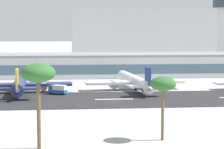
% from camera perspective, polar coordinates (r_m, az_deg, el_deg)
% --- Properties ---
extents(ground_plane, '(1400.00, 1400.00, 0.00)m').
position_cam_1_polar(ground_plane, '(137.38, 0.18, -3.48)').
color(ground_plane, '#A8A8A3').
extents(runway_strip, '(800.00, 33.61, 0.08)m').
position_cam_1_polar(runway_strip, '(142.34, -0.02, -3.14)').
color(runway_strip, '#262628').
rests_on(runway_strip, ground_plane).
extents(runway_centreline_dash_4, '(12.00, 1.20, 0.01)m').
position_cam_1_polar(runway_centreline_dash_4, '(142.41, 0.27, -3.12)').
color(runway_centreline_dash_4, white).
rests_on(runway_centreline_dash_4, runway_strip).
extents(terminal_building, '(221.99, 29.23, 10.51)m').
position_cam_1_polar(terminal_building, '(214.73, 1.20, 1.25)').
color(terminal_building, silver).
rests_on(terminal_building, ground_plane).
extents(control_tower, '(14.20, 14.20, 40.17)m').
position_cam_1_polar(control_tower, '(257.22, 13.95, 5.99)').
color(control_tower, silver).
rests_on(control_tower, ground_plane).
extents(distant_hotel_block, '(103.53, 34.62, 36.52)m').
position_cam_1_polar(distant_hotel_block, '(333.07, 3.91, 5.06)').
color(distant_hotel_block, '#BCBCC1').
rests_on(distant_hotel_block, ground_plane).
extents(airliner_gold_tail_gate_0, '(36.19, 46.92, 9.79)m').
position_cam_1_polar(airliner_gold_tail_gate_0, '(159.62, -11.50, -1.17)').
color(airliner_gold_tail_gate_0, navy).
rests_on(airliner_gold_tail_gate_0, ground_plane).
extents(airliner_navy_tail_gate_1, '(36.62, 46.74, 9.76)m').
position_cam_1_polar(airliner_navy_tail_gate_1, '(163.92, 2.96, -0.89)').
color(airliner_navy_tail_gate_1, white).
rests_on(airliner_navy_tail_gate_1, ground_plane).
extents(service_box_truck_0, '(6.45, 4.68, 3.25)m').
position_cam_1_polar(service_box_truck_0, '(153.77, -6.85, -1.86)').
color(service_box_truck_0, '#23569E').
rests_on(service_box_truck_0, ground_plane).
extents(palm_tree_0, '(5.23, 5.23, 12.72)m').
position_cam_1_polar(palm_tree_0, '(89.43, 6.42, -1.32)').
color(palm_tree_0, brown).
rests_on(palm_tree_0, ground_plane).
extents(palm_tree_3, '(6.37, 6.37, 15.79)m').
position_cam_1_polar(palm_tree_3, '(83.15, -9.27, -0.03)').
color(palm_tree_3, brown).
rests_on(palm_tree_3, ground_plane).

